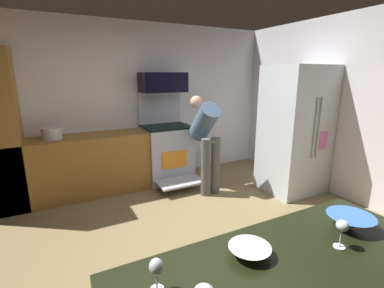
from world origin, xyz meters
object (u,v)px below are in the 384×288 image
Objects in this scene: oven_range at (167,151)px; mixing_bowl_large at (249,251)px; stock_pot at (52,133)px; wine_glass_extra at (156,269)px; person_cook at (206,136)px; wine_glass_near at (342,228)px; refrigerator at (295,130)px; mixing_bowl_small at (350,222)px; microwave at (163,82)px.

mixing_bowl_large is (-0.90, -3.28, 0.42)m from oven_range.
wine_glass_extra is at bearing -84.53° from stock_pot.
oven_range is 0.87m from person_cook.
person_cook is 9.40× the size of wine_glass_near.
oven_range is 7.02× the size of mixing_bowl_large.
wine_glass_near is (-2.02, -2.16, 0.06)m from refrigerator.
person_cook is at bearing 77.82° from mixing_bowl_small.
wine_glass_near is at bearing -97.13° from microwave.
microwave reaches higher than mixing_bowl_large.
refrigerator is 12.73× the size of wine_glass_extra.
refrigerator is 3.57m from wine_glass_extra.
refrigerator is 2.73m from mixing_bowl_small.
microwave is at bearing 82.87° from wine_glass_near.
microwave reaches higher than mixing_bowl_small.
person_cook is at bearing -63.25° from oven_range.
oven_range reaches higher than stock_pot.
microwave is at bearing 67.66° from wine_glass_extra.
mixing_bowl_small is at bearing -102.18° from person_cook.
mixing_bowl_large is at bearing 0.48° from wine_glass_extra.
refrigerator is 7.19× the size of stock_pot.
oven_range is at bearing 140.61° from refrigerator.
stock_pot reaches higher than mixing_bowl_small.
stock_pot is at bearing 158.26° from refrigerator.
mixing_bowl_small is (-0.57, -2.65, 0.07)m from person_cook.
oven_range is at bearing 74.64° from mixing_bowl_large.
mixing_bowl_small is 1.00× the size of stock_pot.
wine_glass_extra is at bearing -179.52° from mixing_bowl_large.
stock_pot is (-2.06, 0.72, 0.11)m from person_cook.
stock_pot is (-0.80, 3.30, 0.06)m from mixing_bowl_large.
stock_pot is at bearing 95.47° from wine_glass_extra.
mixing_bowl_large is at bearing -115.93° from person_cook.
mixing_bowl_large is 1.37× the size of wine_glass_near.
microwave is 0.51× the size of person_cook.
mixing_bowl_small is at bearing -3.16° from wine_glass_extra.
oven_range reaches higher than wine_glass_near.
oven_range is 5.63× the size of mixing_bowl_small.
person_cook reaches higher than stock_pot.
stock_pot reaches higher than wine_glass_extra.
stock_pot reaches higher than wine_glass_near.
mixing_bowl_large is 1.42× the size of wine_glass_extra.
oven_range is 5.63× the size of stock_pot.
refrigerator is at bearing -25.82° from person_cook.
person_cook is 5.49× the size of stock_pot.
mixing_bowl_large is 0.49m from wine_glass_extra.
oven_range is 1.15m from microwave.
wine_glass_near reaches higher than mixing_bowl_small.
refrigerator reaches higher than mixing_bowl_small.
person_cook is 2.71m from mixing_bowl_small.
wine_glass_near is 0.96m from wine_glass_extra.
oven_range is at bearing -90.00° from microwave.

